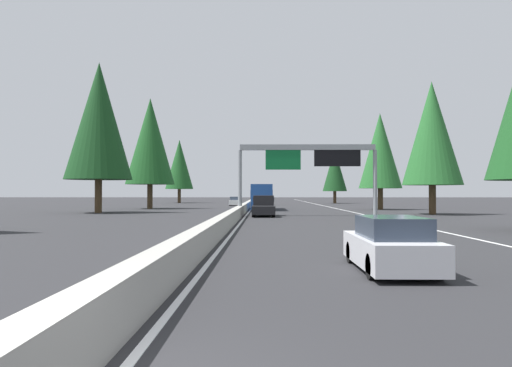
% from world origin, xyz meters
% --- Properties ---
extents(ground_plane, '(320.00, 320.00, 0.00)m').
position_xyz_m(ground_plane, '(60.00, 0.00, 0.00)').
color(ground_plane, '#262628').
extents(median_barrier, '(180.00, 0.56, 0.90)m').
position_xyz_m(median_barrier, '(80.00, 0.30, 0.45)').
color(median_barrier, '#9E9B93').
rests_on(median_barrier, ground).
extents(shoulder_stripe_right, '(160.00, 0.16, 0.01)m').
position_xyz_m(shoulder_stripe_right, '(70.00, -11.52, 0.01)').
color(shoulder_stripe_right, silver).
rests_on(shoulder_stripe_right, ground).
extents(shoulder_stripe_median, '(160.00, 0.16, 0.01)m').
position_xyz_m(shoulder_stripe_median, '(70.00, -0.25, 0.01)').
color(shoulder_stripe_median, silver).
rests_on(shoulder_stripe_median, ground).
extents(sign_gantry_overhead, '(0.50, 12.68, 6.51)m').
position_xyz_m(sign_gantry_overhead, '(39.28, -6.03, 5.18)').
color(sign_gantry_overhead, gray).
rests_on(sign_gantry_overhead, ground).
extents(sedan_mid_left, '(4.40, 1.80, 1.47)m').
position_xyz_m(sedan_mid_left, '(8.22, -5.33, 0.68)').
color(sedan_mid_left, silver).
rests_on(sedan_mid_left, ground).
extents(pickup_near_center, '(5.60, 2.00, 1.86)m').
position_xyz_m(pickup_near_center, '(38.89, -1.86, 0.91)').
color(pickup_near_center, black).
rests_on(pickup_near_center, ground).
extents(bus_mid_center, '(11.50, 2.55, 3.10)m').
position_xyz_m(bus_mid_center, '(55.74, -1.62, 1.72)').
color(bus_mid_center, '#1E4793').
rests_on(bus_mid_center, ground).
extents(minivan_far_center, '(5.00, 1.95, 1.69)m').
position_xyz_m(minivan_far_center, '(77.87, -1.73, 0.95)').
color(minivan_far_center, '#2D6B38').
rests_on(minivan_far_center, ground).
extents(oncoming_near, '(4.40, 1.80, 1.47)m').
position_xyz_m(oncoming_near, '(74.80, 2.86, 0.68)').
color(oncoming_near, white).
rests_on(oncoming_near, ground).
extents(conifer_right_near, '(5.73, 5.73, 13.02)m').
position_xyz_m(conifer_right_near, '(42.55, -18.31, 7.92)').
color(conifer_right_near, '#4C3823').
rests_on(conifer_right_near, ground).
extents(conifer_right_mid, '(5.34, 5.34, 12.14)m').
position_xyz_m(conifer_right_mid, '(56.10, -16.50, 7.38)').
color(conifer_right_mid, '#4C3823').
rests_on(conifer_right_mid, ground).
extents(conifer_right_far, '(4.84, 4.84, 11.01)m').
position_xyz_m(conifer_right_far, '(92.02, -16.02, 6.69)').
color(conifer_right_far, '#4C3823').
rests_on(conifer_right_far, ground).
extents(conifer_left_near, '(7.02, 7.02, 15.96)m').
position_xyz_m(conifer_left_near, '(45.92, 15.59, 9.71)').
color(conifer_left_near, '#4C3823').
rests_on(conifer_left_near, ground).
extents(conifer_left_mid, '(6.47, 6.47, 14.71)m').
position_xyz_m(conifer_left_mid, '(59.03, 13.23, 8.95)').
color(conifer_left_mid, '#4C3823').
rests_on(conifer_left_mid, ground).
extents(conifer_left_far, '(5.82, 5.82, 13.23)m').
position_xyz_m(conifer_left_far, '(96.26, 15.87, 8.04)').
color(conifer_left_far, '#4C3823').
rests_on(conifer_left_far, ground).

